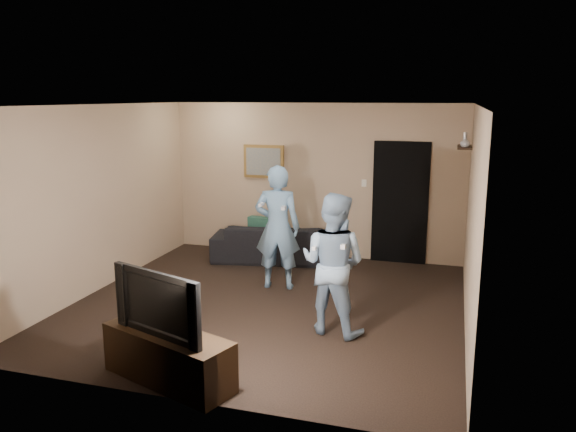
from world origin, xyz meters
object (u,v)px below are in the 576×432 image
(sofa, at_px, (277,242))
(wii_player_left, at_px, (277,227))
(tv_console, at_px, (168,357))
(wii_player_right, at_px, (333,263))
(television, at_px, (166,301))

(sofa, xyz_separation_m, wii_player_left, (0.43, -1.29, 0.58))
(tv_console, distance_m, wii_player_right, 2.13)
(wii_player_left, height_order, wii_player_right, wii_player_left)
(wii_player_right, bearing_deg, television, -127.87)
(tv_console, distance_m, wii_player_left, 2.99)
(sofa, xyz_separation_m, wii_player_right, (1.51, -2.59, 0.52))
(sofa, xyz_separation_m, tv_console, (0.25, -4.20, -0.06))
(television, distance_m, wii_player_right, 2.05)
(sofa, bearing_deg, wii_player_left, 98.31)
(television, bearing_deg, wii_player_right, 71.41)
(tv_console, height_order, wii_player_right, wii_player_right)
(tv_console, relative_size, wii_player_right, 0.85)
(television, xyz_separation_m, wii_player_right, (1.26, 1.62, 0.01))
(tv_console, xyz_separation_m, wii_player_left, (0.18, 2.91, 0.64))
(tv_console, height_order, television, television)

